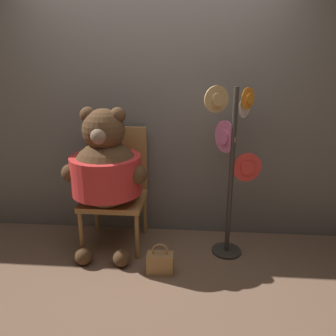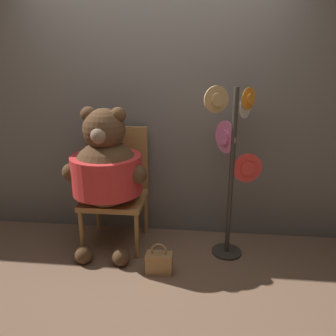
% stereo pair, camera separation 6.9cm
% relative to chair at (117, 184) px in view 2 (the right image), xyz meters
% --- Properties ---
extents(ground_plane, '(14.00, 14.00, 0.00)m').
position_rel_chair_xyz_m(ground_plane, '(0.38, -0.33, -0.60)').
color(ground_plane, brown).
extents(wall_back, '(8.00, 0.10, 2.65)m').
position_rel_chair_xyz_m(wall_back, '(0.38, 0.27, 0.73)').
color(wall_back, '#66605B').
rests_on(wall_back, ground_plane).
extents(chair, '(0.58, 0.54, 1.14)m').
position_rel_chair_xyz_m(chair, '(0.00, 0.00, 0.00)').
color(chair, '#9E703D').
rests_on(chair, ground_plane).
extents(teddy_bear, '(0.77, 0.68, 1.37)m').
position_rel_chair_xyz_m(teddy_bear, '(-0.03, -0.19, 0.21)').
color(teddy_bear, '#4C331E').
rests_on(teddy_bear, ground_plane).
extents(hat_display_rack, '(0.53, 0.41, 1.56)m').
position_rel_chair_xyz_m(hat_display_rack, '(1.09, -0.12, 0.34)').
color(hat_display_rack, '#332D28').
rests_on(hat_display_rack, ground_plane).
extents(handbag_on_ground, '(0.23, 0.12, 0.29)m').
position_rel_chair_xyz_m(handbag_on_ground, '(0.49, -0.54, -0.50)').
color(handbag_on_ground, '#A87A47').
rests_on(handbag_on_ground, ground_plane).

